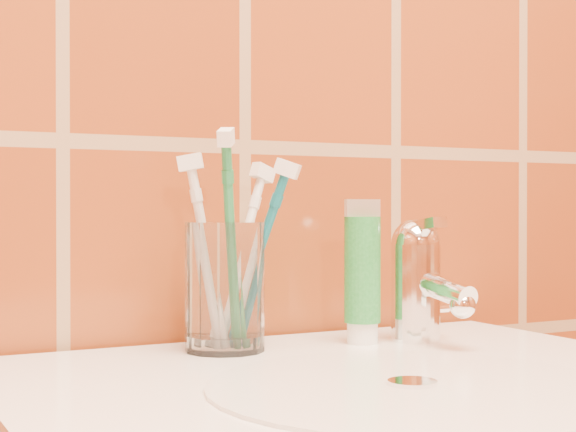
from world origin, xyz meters
TOP-DOWN VIEW (x-y plane):
  - glass_tumbler at (-0.06, 1.12)m, footprint 0.08×0.08m
  - toothpaste_tube at (0.08, 1.11)m, footprint 0.04×0.04m
  - faucet at (0.14, 1.09)m, footprint 0.05×0.11m
  - toothbrush_0 at (-0.03, 1.14)m, footprint 0.11×0.10m
  - toothbrush_1 at (-0.03, 1.11)m, footprint 0.13×0.13m
  - toothbrush_2 at (-0.07, 1.12)m, footprint 0.09×0.08m
  - toothbrush_3 at (-0.06, 1.10)m, footprint 0.10×0.12m

SIDE VIEW (x-z plane):
  - glass_tumbler at x=-0.06m, z-range 0.85..0.97m
  - faucet at x=0.14m, z-range 0.85..0.97m
  - toothpaste_tube at x=0.08m, z-range 0.85..0.98m
  - toothbrush_0 at x=-0.03m, z-range 0.84..1.03m
  - toothbrush_1 at x=-0.03m, z-range 0.84..1.03m
  - toothbrush_2 at x=-0.07m, z-range 0.84..1.03m
  - toothbrush_3 at x=-0.06m, z-range 0.84..1.05m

